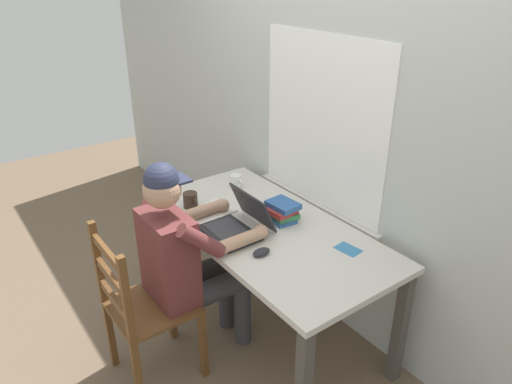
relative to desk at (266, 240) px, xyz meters
The scene contains 13 objects.
ground_plane 0.66m from the desk, ahead, with size 8.00×8.00×0.00m, color brown.
back_wall 0.79m from the desk, 90.12° to the left, with size 6.00×0.08×2.60m.
desk is the anchor object (origin of this frame).
seated_person 0.47m from the desk, 101.06° to the right, with size 0.50×0.60×1.25m.
wooden_chair 0.78m from the desk, 96.94° to the right, with size 0.42×0.42×0.94m.
laptop 0.21m from the desk, 108.39° to the right, with size 0.33×0.32×0.22m.
computer_mouse 0.31m from the desk, 41.78° to the right, with size 0.06×0.10×0.03m, color #232328.
coffee_mug_white 0.57m from the desk, 163.93° to the left, with size 0.11×0.08×0.09m.
coffee_mug_dark 0.53m from the desk, 153.39° to the right, with size 0.13×0.09×0.09m.
book_stack_main 0.19m from the desk, 90.76° to the left, with size 0.19×0.17×0.11m.
paper_pile_near_laptop 0.37m from the desk, 160.38° to the right, with size 0.21×0.15×0.01m, color white.
paper_pile_back_corner 0.34m from the desk, 133.82° to the right, with size 0.25×0.19×0.01m, color white.
landscape_photo_print 0.50m from the desk, 24.16° to the left, with size 0.13×0.09×0.00m, color teal.
Camera 1 is at (1.86, -1.43, 2.11)m, focal length 33.30 mm.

